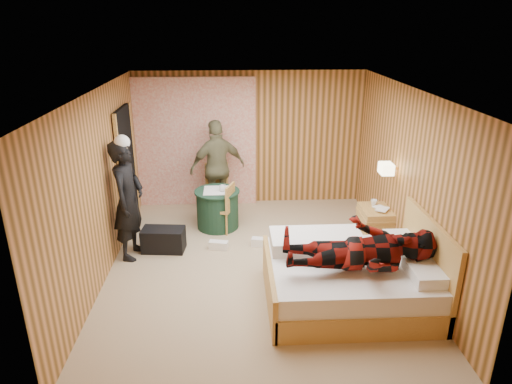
{
  "coord_description": "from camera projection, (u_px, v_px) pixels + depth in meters",
  "views": [
    {
      "loc": [
        -0.31,
        -5.8,
        3.36
      ],
      "look_at": [
        -0.0,
        0.24,
        1.05
      ],
      "focal_mm": 32.0,
      "sensor_mm": 36.0,
      "label": 1
    }
  ],
  "objects": [
    {
      "name": "floor",
      "position": [
        257.0,
        265.0,
        6.63
      ],
      "size": [
        4.2,
        5.0,
        0.01
      ],
      "primitive_type": "cube",
      "color": "tan",
      "rests_on": "ground"
    },
    {
      "name": "ceiling",
      "position": [
        257.0,
        91.0,
        5.74
      ],
      "size": [
        4.2,
        5.0,
        0.01
      ],
      "primitive_type": "cube",
      "color": "silver",
      "rests_on": "wall_back"
    },
    {
      "name": "wall_back",
      "position": [
        250.0,
        139.0,
        8.51
      ],
      "size": [
        4.2,
        0.02,
        2.5
      ],
      "primitive_type": "cube",
      "color": "#CD874E",
      "rests_on": "floor"
    },
    {
      "name": "wall_left",
      "position": [
        100.0,
        187.0,
        6.08
      ],
      "size": [
        0.02,
        5.0,
        2.5
      ],
      "primitive_type": "cube",
      "color": "#CD874E",
      "rests_on": "floor"
    },
    {
      "name": "wall_right",
      "position": [
        409.0,
        182.0,
        6.28
      ],
      "size": [
        0.02,
        5.0,
        2.5
      ],
      "primitive_type": "cube",
      "color": "#CD874E",
      "rests_on": "floor"
    },
    {
      "name": "curtain",
      "position": [
        196.0,
        143.0,
        8.42
      ],
      "size": [
        2.2,
        0.08,
        2.4
      ],
      "primitive_type": "cube",
      "color": "silver",
      "rests_on": "floor"
    },
    {
      "name": "doorway",
      "position": [
        127.0,
        171.0,
        7.47
      ],
      "size": [
        0.06,
        0.9,
        2.05
      ],
      "primitive_type": "cube",
      "color": "black",
      "rests_on": "floor"
    },
    {
      "name": "wall_lamp",
      "position": [
        386.0,
        169.0,
        6.68
      ],
      "size": [
        0.26,
        0.24,
        0.16
      ],
      "color": "gold",
      "rests_on": "wall_right"
    },
    {
      "name": "bed",
      "position": [
        351.0,
        278.0,
        5.7
      ],
      "size": [
        2.02,
        1.59,
        1.1
      ],
      "color": "#E1B35C",
      "rests_on": "floor"
    },
    {
      "name": "nightstand",
      "position": [
        374.0,
        226.0,
        7.16
      ],
      "size": [
        0.46,
        0.62,
        0.6
      ],
      "color": "#E1B35C",
      "rests_on": "floor"
    },
    {
      "name": "round_table",
      "position": [
        218.0,
        208.0,
        7.74
      ],
      "size": [
        0.76,
        0.76,
        0.67
      ],
      "color": "#1D402D",
      "rests_on": "floor"
    },
    {
      "name": "chair_far",
      "position": [
        218.0,
        185.0,
        8.23
      ],
      "size": [
        0.47,
        0.47,
        0.93
      ],
      "rotation": [
        0.0,
        0.0,
        0.14
      ],
      "color": "#E1B35C",
      "rests_on": "floor"
    },
    {
      "name": "chair_near",
      "position": [
        225.0,
        204.0,
        7.53
      ],
      "size": [
        0.48,
        0.48,
        0.83
      ],
      "rotation": [
        0.0,
        0.0,
        -1.93
      ],
      "color": "#E1B35C",
      "rests_on": "floor"
    },
    {
      "name": "duffel_bag",
      "position": [
        164.0,
        240.0,
        7.0
      ],
      "size": [
        0.67,
        0.4,
        0.36
      ],
      "primitive_type": "cube",
      "rotation": [
        0.0,
        0.0,
        -0.1
      ],
      "color": "black",
      "rests_on": "floor"
    },
    {
      "name": "sneaker_left",
      "position": [
        218.0,
        245.0,
        7.07
      ],
      "size": [
        0.31,
        0.18,
        0.13
      ],
      "primitive_type": "cube",
      "rotation": [
        0.0,
        0.0,
        -0.22
      ],
      "color": "white",
      "rests_on": "floor"
    },
    {
      "name": "sneaker_right",
      "position": [
        261.0,
        242.0,
        7.16
      ],
      "size": [
        0.32,
        0.18,
        0.13
      ],
      "primitive_type": "cube",
      "rotation": [
        0.0,
        0.0,
        -0.22
      ],
      "color": "white",
      "rests_on": "floor"
    },
    {
      "name": "woman_standing",
      "position": [
        128.0,
        200.0,
        6.6
      ],
      "size": [
        0.54,
        0.72,
        1.78
      ],
      "primitive_type": "imported",
      "rotation": [
        0.0,
        0.0,
        1.39
      ],
      "color": "black",
      "rests_on": "floor"
    },
    {
      "name": "man_at_table",
      "position": [
        218.0,
        168.0,
        8.14
      ],
      "size": [
        1.09,
        0.74,
        1.72
      ],
      "primitive_type": "imported",
      "rotation": [
        0.0,
        0.0,
        3.49
      ],
      "color": "#716E4B",
      "rests_on": "floor"
    },
    {
      "name": "man_on_bed",
      "position": [
        362.0,
        239.0,
        5.25
      ],
      "size": [
        0.86,
        0.67,
        1.77
      ],
      "primitive_type": "imported",
      "rotation": [
        0.0,
        1.57,
        0.0
      ],
      "color": "maroon",
      "rests_on": "bed"
    },
    {
      "name": "book_lower",
      "position": [
        377.0,
        209.0,
        7.01
      ],
      "size": [
        0.25,
        0.28,
        0.02
      ],
      "primitive_type": "imported",
      "rotation": [
        0.0,
        0.0,
        0.5
      ],
      "color": "white",
      "rests_on": "nightstand"
    },
    {
      "name": "book_upper",
      "position": [
        377.0,
        208.0,
        7.0
      ],
      "size": [
        0.26,
        0.28,
        0.02
      ],
      "primitive_type": "imported",
      "rotation": [
        0.0,
        0.0,
        -0.63
      ],
      "color": "white",
      "rests_on": "nightstand"
    },
    {
      "name": "cup_nightstand",
      "position": [
        374.0,
        203.0,
        7.16
      ],
      "size": [
        0.11,
        0.11,
        0.09
      ],
      "primitive_type": "imported",
      "rotation": [
        0.0,
        0.0,
        -0.06
      ],
      "color": "white",
      "rests_on": "nightstand"
    },
    {
      "name": "cup_table",
      "position": [
        223.0,
        188.0,
        7.56
      ],
      "size": [
        0.12,
        0.12,
        0.1
      ],
      "primitive_type": "imported",
      "rotation": [
        0.0,
        0.0,
        -0.01
      ],
      "color": "white",
      "rests_on": "round_table"
    }
  ]
}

